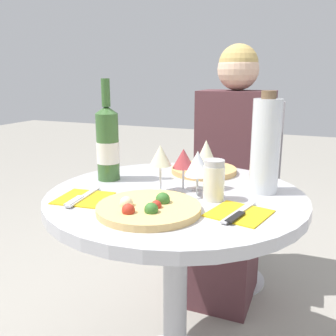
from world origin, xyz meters
TOP-DOWN VIEW (x-y plane):
  - dining_table at (0.00, 0.00)m, footprint 0.83×0.83m
  - chair_behind_diner at (0.03, 0.79)m, footprint 0.41×0.41m
  - seated_diner at (0.03, 0.64)m, footprint 0.35×0.46m
  - pizza_large at (-0.01, -0.19)m, footprint 0.29×0.29m
  - pizza_small_far at (0.01, 0.27)m, footprint 0.25×0.25m
  - wine_bottle at (-0.28, 0.05)m, footprint 0.08×0.08m
  - tall_carafe at (0.26, 0.12)m, footprint 0.09×0.09m
  - sugar_shaker at (0.13, -0.02)m, footprint 0.06×0.06m
  - wine_glass_back_right at (0.08, 0.08)m, footprint 0.07×0.07m
  - wine_glass_center at (0.01, 0.03)m, footprint 0.07×0.07m
  - wine_glass_front_right at (0.08, -0.01)m, footprint 0.08×0.08m
  - wine_glass_front_left at (-0.05, -0.01)m, footprint 0.07×0.07m
  - place_setting_left at (-0.24, -0.17)m, footprint 0.17×0.19m
  - place_setting_right at (0.23, -0.12)m, footprint 0.18×0.19m

SIDE VIEW (x-z plane):
  - chair_behind_diner at x=0.03m, z-range -0.01..0.93m
  - seated_diner at x=0.03m, z-range -0.06..1.15m
  - dining_table at x=0.00m, z-range 0.22..0.92m
  - place_setting_left at x=-0.24m, z-range 0.70..0.71m
  - place_setting_right at x=0.23m, z-range 0.70..0.71m
  - pizza_small_far at x=0.01m, z-range 0.69..0.73m
  - pizza_large at x=-0.01m, z-range 0.69..0.74m
  - sugar_shaker at x=0.13m, z-range 0.70..0.82m
  - wine_glass_center at x=0.01m, z-range 0.73..0.87m
  - wine_glass_front_right at x=0.08m, z-range 0.73..0.88m
  - wine_glass_front_left at x=-0.05m, z-range 0.74..0.89m
  - wine_glass_back_right at x=0.08m, z-range 0.74..0.90m
  - wine_bottle at x=-0.28m, z-range 0.65..1.01m
  - tall_carafe at x=0.26m, z-range 0.69..1.01m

